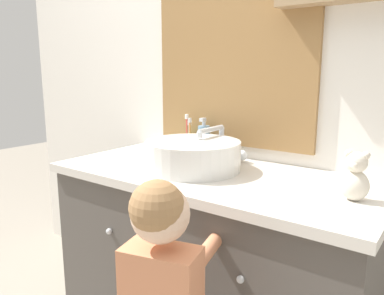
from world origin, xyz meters
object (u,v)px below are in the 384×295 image
(toothbrush_holder, at_px, (189,143))
(teddy_bear, at_px, (355,177))
(soap_dispenser, at_px, (204,140))
(sink_basin, at_px, (193,155))

(toothbrush_holder, relative_size, teddy_bear, 1.21)
(soap_dispenser, bearing_deg, sink_basin, -64.62)
(soap_dispenser, height_order, teddy_bear, soap_dispenser)
(soap_dispenser, distance_m, teddy_bear, 0.77)
(toothbrush_holder, height_order, teddy_bear, toothbrush_holder)
(sink_basin, bearing_deg, soap_dispenser, 115.38)
(sink_basin, relative_size, soap_dispenser, 2.41)
(soap_dispenser, bearing_deg, toothbrush_holder, -178.91)
(toothbrush_holder, bearing_deg, soap_dispenser, 1.09)
(sink_basin, xyz_separation_m, toothbrush_holder, (-0.20, 0.23, -0.01))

